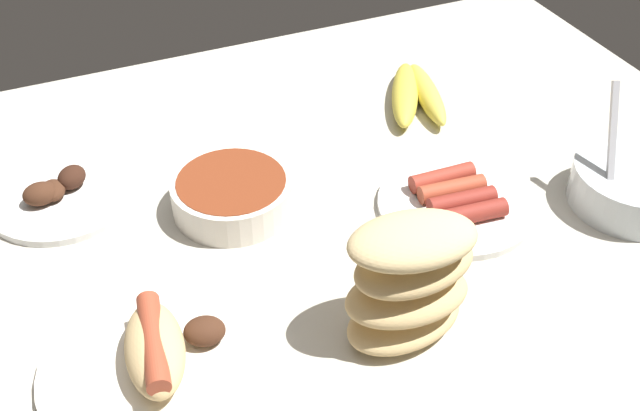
% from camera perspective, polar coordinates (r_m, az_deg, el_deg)
% --- Properties ---
extents(ground_plane, '(1.20, 0.90, 0.03)m').
position_cam_1_polar(ground_plane, '(1.01, 0.76, -0.21)').
color(ground_plane, beige).
extents(bowl_chili, '(0.15, 0.15, 0.05)m').
position_cam_1_polar(bowl_chili, '(0.98, -6.53, 0.93)').
color(bowl_chili, white).
rests_on(bowl_chili, ground_plane).
extents(plate_sausages, '(0.20, 0.20, 0.03)m').
position_cam_1_polar(plate_sausages, '(1.00, 10.04, 0.28)').
color(plate_sausages, white).
rests_on(plate_sausages, ground_plane).
extents(banana_bunch, '(0.13, 0.19, 0.03)m').
position_cam_1_polar(banana_bunch, '(1.19, 7.03, 8.21)').
color(banana_bunch, '#E5D14C').
rests_on(banana_bunch, ground_plane).
extents(plate_grilled_meat, '(0.20, 0.20, 0.04)m').
position_cam_1_polar(plate_grilled_meat, '(1.05, -18.63, 0.90)').
color(plate_grilled_meat, white).
rests_on(plate_grilled_meat, ground_plane).
extents(plate_hotdog_assembled, '(0.24, 0.24, 0.06)m').
position_cam_1_polar(plate_hotdog_assembled, '(0.81, -11.84, -10.98)').
color(plate_hotdog_assembled, white).
rests_on(plate_hotdog_assembled, ground_plane).
extents(bread_stack, '(0.15, 0.10, 0.14)m').
position_cam_1_polar(bread_stack, '(0.80, 6.64, -5.52)').
color(bread_stack, '#DBB77A').
rests_on(bread_stack, ground_plane).
extents(bowl_coleslaw, '(0.16, 0.16, 0.15)m').
position_cam_1_polar(bowl_coleslaw, '(1.06, 22.23, 1.50)').
color(bowl_coleslaw, silver).
rests_on(bowl_coleslaw, ground_plane).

